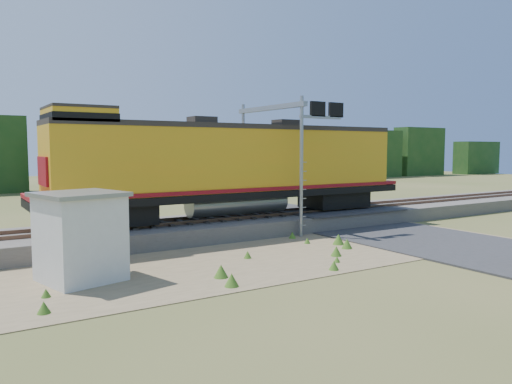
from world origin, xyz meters
TOP-DOWN VIEW (x-y plane):
  - ground at (0.00, 0.00)m, footprint 140.00×140.00m
  - ballast at (0.00, 6.00)m, footprint 70.00×5.00m
  - rails at (0.00, 6.00)m, footprint 70.00×1.54m
  - dirt_shoulder at (-2.00, 0.50)m, footprint 26.00×8.00m
  - road at (7.00, 0.74)m, footprint 7.00×66.00m
  - tree_line_north at (0.00, 38.00)m, footprint 130.00×3.00m
  - weed_clumps at (-3.50, 0.10)m, footprint 15.00×6.20m
  - locomotive at (0.19, 6.00)m, footprint 20.31×3.10m
  - shed at (-8.75, 0.47)m, footprint 3.05×3.05m
  - signal_gantry at (2.85, 5.34)m, footprint 2.76×6.20m

SIDE VIEW (x-z plane):
  - ground at x=0.00m, z-range 0.00..0.00m
  - weed_clumps at x=-3.50m, z-range -0.28..0.28m
  - dirt_shoulder at x=-2.00m, z-range 0.00..0.03m
  - road at x=7.00m, z-range -0.34..0.52m
  - ballast at x=0.00m, z-range 0.00..0.80m
  - rails at x=0.00m, z-range 0.80..0.96m
  - shed at x=-8.75m, z-range 0.02..3.00m
  - tree_line_north at x=0.00m, z-range -0.18..6.32m
  - locomotive at x=0.19m, z-range 0.93..6.17m
  - signal_gantry at x=2.85m, z-range 1.75..8.72m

